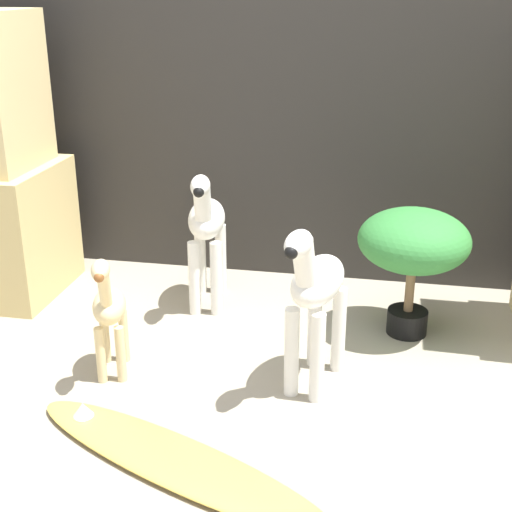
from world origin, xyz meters
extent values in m
plane|color=#9E937F|center=(0.00, 0.00, 0.00)|extent=(14.00, 14.00, 0.00)
cube|color=#2D2B28|center=(0.00, 1.33, 1.10)|extent=(6.40, 0.08, 2.20)
cylinder|color=white|center=(0.27, 0.12, 0.18)|extent=(0.05, 0.05, 0.35)
cylinder|color=white|center=(0.17, 0.14, 0.18)|extent=(0.05, 0.05, 0.35)
cylinder|color=white|center=(0.32, 0.36, 0.18)|extent=(0.05, 0.05, 0.35)
cylinder|color=white|center=(0.23, 0.38, 0.18)|extent=(0.05, 0.05, 0.35)
ellipsoid|color=white|center=(0.25, 0.25, 0.42)|extent=(0.24, 0.38, 0.17)
cylinder|color=white|center=(0.21, 0.11, 0.55)|extent=(0.10, 0.15, 0.21)
ellipsoid|color=white|center=(0.20, 0.05, 0.64)|extent=(0.12, 0.17, 0.09)
sphere|color=black|center=(0.18, -0.01, 0.63)|extent=(0.05, 0.05, 0.05)
cube|color=black|center=(0.21, 0.11, 0.56)|extent=(0.04, 0.08, 0.17)
cylinder|color=white|center=(-0.27, 0.76, 0.18)|extent=(0.05, 0.05, 0.35)
cylinder|color=white|center=(-0.37, 0.74, 0.18)|extent=(0.05, 0.05, 0.35)
cylinder|color=white|center=(-0.30, 1.00, 0.18)|extent=(0.05, 0.05, 0.35)
cylinder|color=white|center=(-0.40, 0.98, 0.18)|extent=(0.05, 0.05, 0.35)
ellipsoid|color=white|center=(-0.34, 0.87, 0.42)|extent=(0.22, 0.37, 0.17)
cylinder|color=white|center=(-0.31, 0.72, 0.55)|extent=(0.10, 0.14, 0.21)
ellipsoid|color=white|center=(-0.30, 0.67, 0.64)|extent=(0.11, 0.16, 0.09)
sphere|color=black|center=(-0.29, 0.60, 0.63)|extent=(0.05, 0.05, 0.05)
cube|color=black|center=(-0.31, 0.72, 0.56)|extent=(0.03, 0.08, 0.17)
cylinder|color=beige|center=(-0.48, 0.11, 0.11)|extent=(0.04, 0.04, 0.23)
cylinder|color=beige|center=(-0.56, 0.09, 0.11)|extent=(0.04, 0.04, 0.23)
cylinder|color=beige|center=(-0.53, 0.26, 0.11)|extent=(0.04, 0.04, 0.23)
cylinder|color=beige|center=(-0.60, 0.24, 0.11)|extent=(0.04, 0.04, 0.23)
ellipsoid|color=beige|center=(-0.54, 0.18, 0.28)|extent=(0.18, 0.25, 0.13)
cylinder|color=beige|center=(-0.52, 0.09, 0.40)|extent=(0.07, 0.11, 0.21)
ellipsoid|color=beige|center=(-0.50, 0.03, 0.50)|extent=(0.10, 0.13, 0.07)
sphere|color=brown|center=(-0.48, -0.02, 0.49)|extent=(0.04, 0.04, 0.04)
cylinder|color=black|center=(0.60, 0.73, 0.05)|extent=(0.17, 0.17, 0.11)
cylinder|color=brown|center=(0.60, 0.73, 0.21)|extent=(0.04, 0.04, 0.20)
ellipsoid|color=#337F38|center=(0.60, 0.73, 0.43)|extent=(0.47, 0.47, 0.26)
ellipsoid|color=gold|center=(-0.14, -0.34, 0.02)|extent=(1.17, 0.68, 0.04)
cone|color=white|center=(-0.51, -0.18, 0.06)|extent=(0.09, 0.09, 0.05)
camera|label=1|loc=(0.48, -2.14, 1.45)|focal=50.00mm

